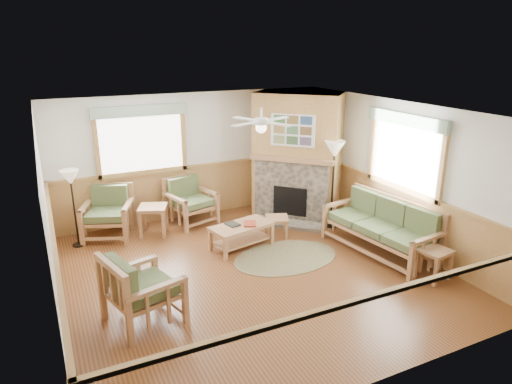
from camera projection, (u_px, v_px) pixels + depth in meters
name	position (u px, v px, depth m)	size (l,w,h in m)	color
floor	(253.00, 271.00, 7.72)	(6.00, 6.00, 0.01)	brown
ceiling	(252.00, 111.00, 6.87)	(6.00, 6.00, 0.01)	white
wall_back	(193.00, 156.00, 9.87)	(6.00, 0.02, 2.70)	silver
wall_front	(375.00, 279.00, 4.73)	(6.00, 0.02, 2.70)	silver
wall_left	(49.00, 227.00, 6.06)	(0.02, 6.00, 2.70)	silver
wall_right	(397.00, 174.00, 8.53)	(0.02, 6.00, 2.70)	silver
wainscot	(253.00, 242.00, 7.55)	(6.00, 6.00, 1.10)	#A87C45
fireplace	(298.00, 155.00, 9.89)	(2.20, 2.20, 2.70)	#A87C45
window_back	(138.00, 104.00, 9.01)	(1.90, 0.16, 1.50)	white
window_right	(410.00, 112.00, 7.97)	(0.16, 1.90, 1.50)	white
ceiling_fan	(261.00, 110.00, 7.27)	(1.24, 1.24, 0.36)	white
sofa	(380.00, 227.00, 8.28)	(0.88, 2.15, 0.99)	#A0714B
armchair_back_left	(108.00, 213.00, 8.95)	(0.89, 0.89, 1.00)	#A0714B
armchair_back_right	(191.00, 201.00, 9.65)	(0.87, 0.87, 0.97)	#A0714B
armchair_left	(143.00, 288.00, 6.22)	(0.90, 0.90, 1.01)	#A0714B
coffee_table	(242.00, 236.00, 8.54)	(1.15, 0.58, 0.46)	#A0714B
end_table_chairs	(154.00, 220.00, 9.12)	(0.53, 0.51, 0.60)	#A0714B
end_table_sofa	(433.00, 264.00, 7.41)	(0.46, 0.45, 0.52)	#A0714B
footstool	(277.00, 226.00, 9.11)	(0.44, 0.44, 0.39)	#A0714B
braided_rug	(286.00, 257.00, 8.21)	(1.95, 1.95, 0.01)	brown
floor_lamp_left	(74.00, 209.00, 8.47)	(0.34, 0.34, 1.50)	black
floor_lamp_right	(333.00, 184.00, 9.35)	(0.42, 0.42, 1.83)	black
book_red	(250.00, 223.00, 8.48)	(0.22, 0.30, 0.03)	maroon
book_dark	(232.00, 224.00, 8.46)	(0.20, 0.27, 0.03)	#262620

